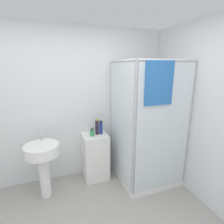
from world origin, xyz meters
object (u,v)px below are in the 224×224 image
at_px(shampoo_bottle_blue, 101,128).
at_px(soap_dispenser, 92,133).
at_px(sink, 43,158).
at_px(lotion_bottle_white, 93,130).
at_px(shampoo_bottle_tall_black, 97,127).

bearing_deg(shampoo_bottle_blue, soap_dispenser, -163.80).
distance_m(soap_dispenser, shampoo_bottle_blue, 0.18).
xyz_separation_m(sink, lotion_bottle_white, (0.80, 0.28, 0.22)).
height_order(sink, soap_dispenser, sink).
height_order(soap_dispenser, lotion_bottle_white, soap_dispenser).
bearing_deg(soap_dispenser, lotion_bottle_white, 69.58).
relative_size(soap_dispenser, shampoo_bottle_tall_black, 0.52).
height_order(soap_dispenser, shampoo_bottle_tall_black, shampoo_bottle_tall_black).
xyz_separation_m(soap_dispenser, shampoo_bottle_blue, (0.17, 0.05, 0.05)).
relative_size(shampoo_bottle_blue, lotion_bottle_white, 1.66).
distance_m(sink, soap_dispenser, 0.81).
bearing_deg(lotion_bottle_white, shampoo_bottle_blue, -27.12).
bearing_deg(shampoo_bottle_blue, shampoo_bottle_tall_black, -178.15).
height_order(sink, lotion_bottle_white, sink).
distance_m(soap_dispenser, lotion_bottle_white, 0.12).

